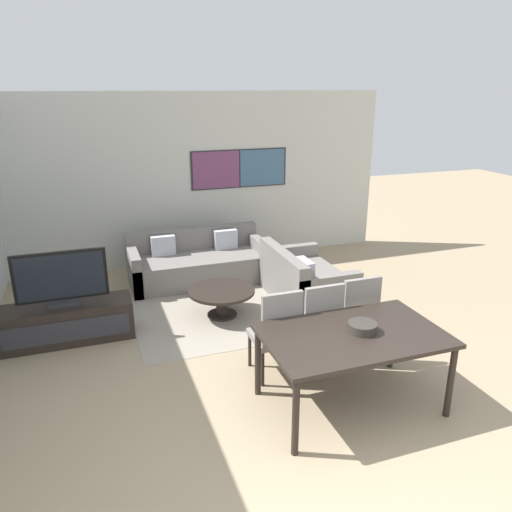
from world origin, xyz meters
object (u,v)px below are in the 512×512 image
at_px(sofa_side, 302,283).
at_px(coffee_table, 222,296).
at_px(fruit_bowl, 362,327).
at_px(television, 61,279).
at_px(dining_chair_right, 355,314).
at_px(dining_chair_left, 278,331).
at_px(sofa_main, 197,263).
at_px(tv_console, 67,323).
at_px(dining_chair_centre, 318,323).
at_px(dining_table, 353,340).

xyz_separation_m(sofa_side, coffee_table, (-1.20, -0.11, 0.02)).
bearing_deg(fruit_bowl, television, 139.51).
bearing_deg(dining_chair_right, dining_chair_left, -175.34).
relative_size(television, fruit_bowl, 3.83).
bearing_deg(dining_chair_left, television, 142.78).
bearing_deg(dining_chair_left, dining_chair_right, 4.66).
relative_size(dining_chair_left, dining_chair_right, 1.00).
height_order(television, dining_chair_right, television).
bearing_deg(coffee_table, television, -178.96).
relative_size(sofa_main, dining_chair_left, 2.10).
xyz_separation_m(tv_console, dining_chair_left, (2.04, -1.55, 0.30)).
bearing_deg(television, dining_chair_centre, -31.34).
bearing_deg(tv_console, dining_chair_right, -26.38).
bearing_deg(sofa_main, dining_chair_centre, -78.30).
bearing_deg(fruit_bowl, dining_chair_centre, 97.53).
distance_m(sofa_main, dining_chair_right, 3.10).
bearing_deg(sofa_side, dining_table, 166.08).
relative_size(sofa_main, sofa_side, 1.45).
distance_m(dining_chair_centre, dining_chair_right, 0.47).
xyz_separation_m(dining_table, fruit_bowl, (0.09, 0.00, 0.12)).
xyz_separation_m(tv_console, dining_chair_right, (2.98, -1.48, 0.30)).
bearing_deg(television, sofa_main, 36.81).
height_order(sofa_main, sofa_side, same).
relative_size(dining_chair_centre, fruit_bowl, 3.69).
bearing_deg(tv_console, fruit_bowl, -40.48).
distance_m(coffee_table, dining_chair_left, 1.61).
bearing_deg(fruit_bowl, tv_console, 139.52).
distance_m(sofa_main, dining_chair_centre, 3.03).
bearing_deg(dining_chair_left, sofa_side, 58.14).
distance_m(television, sofa_main, 2.43).
relative_size(dining_table, fruit_bowl, 6.11).
bearing_deg(television, fruit_bowl, -40.49).
bearing_deg(sofa_main, fruit_bowl, -79.09).
height_order(sofa_side, coffee_table, sofa_side).
bearing_deg(sofa_main, television, -143.19).
bearing_deg(dining_table, dining_chair_centre, 90.00).
distance_m(television, dining_chair_right, 3.33).
bearing_deg(coffee_table, dining_table, -74.87).
distance_m(television, fruit_bowl, 3.42).
distance_m(sofa_main, sofa_side, 1.75).
height_order(dining_chair_centre, fruit_bowl, dining_chair_centre).
xyz_separation_m(sofa_main, dining_chair_right, (1.08, -2.90, 0.27)).
xyz_separation_m(television, dining_table, (2.51, -2.23, -0.10)).
relative_size(tv_console, sofa_side, 1.05).
bearing_deg(dining_table, sofa_side, 76.08).
distance_m(dining_table, fruit_bowl, 0.15).
distance_m(tv_console, sofa_side, 3.10).
relative_size(dining_table, dining_chair_right, 1.66).
relative_size(sofa_side, coffee_table, 1.66).
relative_size(television, coffee_table, 1.18).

